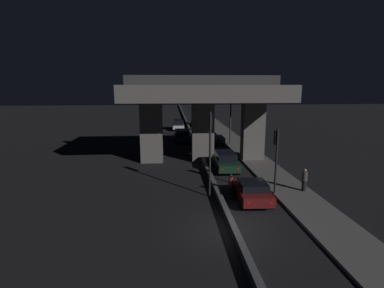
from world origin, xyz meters
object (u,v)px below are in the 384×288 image
(traffic_light_left_of_median, at_px, (210,140))
(street_lamp, at_px, (228,110))
(car_black_third, at_px, (216,144))
(traffic_light_right_of_median, at_px, (276,149))
(car_dark_green_second, at_px, (225,161))
(car_dark_red_lead, at_px, (252,191))
(motorcycle_black_filtering_near, at_px, (231,187))
(car_white_second_oncoming, at_px, (178,125))
(car_dark_blue_sixth, at_px, (197,122))
(pedestrian_on_sidewalk, at_px, (304,180))
(car_dark_blue_lead_oncoming, at_px, (182,136))
(car_silver_fifth, at_px, (202,128))
(car_dark_blue_fourth, at_px, (208,136))

(traffic_light_left_of_median, bearing_deg, street_lamp, 75.31)
(street_lamp, distance_m, car_black_third, 5.39)
(traffic_light_right_of_median, distance_m, car_dark_green_second, 6.92)
(car_dark_red_lead, bearing_deg, motorcycle_black_filtering_near, 48.87)
(car_dark_green_second, xyz_separation_m, car_white_second_oncoming, (-3.46, 24.59, 0.01))
(car_dark_blue_sixth, distance_m, pedestrian_on_sidewalk, 35.52)
(car_dark_blue_lead_oncoming, bearing_deg, motorcycle_black_filtering_near, 6.12)
(car_dark_green_second, bearing_deg, car_black_third, -2.62)
(traffic_light_left_of_median, relative_size, car_silver_fifth, 1.42)
(car_dark_blue_fourth, bearing_deg, car_silver_fifth, 2.65)
(car_white_second_oncoming, bearing_deg, car_dark_blue_lead_oncoming, 1.13)
(car_silver_fifth, bearing_deg, motorcycle_black_filtering_near, 175.65)
(car_dark_green_second, bearing_deg, car_dark_blue_sixth, 0.02)
(street_lamp, bearing_deg, car_white_second_oncoming, 113.81)
(traffic_light_right_of_median, bearing_deg, traffic_light_left_of_median, -179.86)
(car_dark_red_lead, bearing_deg, car_dark_blue_fourth, 2.21)
(car_silver_fifth, height_order, car_dark_blue_sixth, car_dark_blue_sixth)
(car_black_third, distance_m, car_dark_blue_lead_oncoming, 6.91)
(street_lamp, relative_size, car_white_second_oncoming, 1.81)
(car_dark_green_second, xyz_separation_m, car_black_third, (0.37, 7.76, 0.02))
(traffic_light_left_of_median, xyz_separation_m, traffic_light_right_of_median, (4.46, 0.01, -0.70))
(traffic_light_right_of_median, xyz_separation_m, car_dark_green_second, (-2.27, 6.11, -2.30))
(car_dark_red_lead, xyz_separation_m, car_dark_blue_sixth, (-0.36, 36.48, 0.08))
(car_silver_fifth, height_order, car_white_second_oncoming, car_white_second_oncoming)
(car_dark_green_second, bearing_deg, street_lamp, -11.74)
(car_silver_fifth, relative_size, car_dark_blue_lead_oncoming, 0.99)
(car_dark_green_second, bearing_deg, car_dark_blue_fourth, -0.92)
(street_lamp, relative_size, car_dark_blue_fourth, 1.80)
(street_lamp, xyz_separation_m, pedestrian_on_sidewalk, (2.03, -17.35, -3.41))
(traffic_light_right_of_median, distance_m, car_white_second_oncoming, 31.32)
(car_white_second_oncoming, bearing_deg, car_silver_fifth, 46.37)
(car_dark_red_lead, relative_size, car_dark_blue_lead_oncoming, 0.99)
(traffic_light_left_of_median, height_order, pedestrian_on_sidewalk, traffic_light_left_of_median)
(car_silver_fifth, distance_m, car_white_second_oncoming, 5.05)
(car_dark_green_second, distance_m, motorcycle_black_filtering_near, 6.19)
(car_silver_fifth, height_order, car_dark_blue_lead_oncoming, car_dark_blue_lead_oncoming)
(traffic_light_left_of_median, height_order, car_dark_blue_sixth, traffic_light_left_of_median)
(traffic_light_left_of_median, distance_m, car_dark_red_lead, 4.23)
(car_black_third, relative_size, car_dark_blue_fourth, 1.06)
(pedestrian_on_sidewalk, bearing_deg, traffic_light_right_of_median, -176.98)
(traffic_light_right_of_median, height_order, car_dark_blue_sixth, traffic_light_right_of_median)
(traffic_light_right_of_median, height_order, car_dark_blue_lead_oncoming, traffic_light_right_of_median)
(traffic_light_left_of_median, bearing_deg, car_dark_blue_fourth, 83.11)
(street_lamp, distance_m, car_white_second_oncoming, 14.89)
(car_dark_blue_fourth, bearing_deg, car_white_second_oncoming, 21.56)
(car_dark_blue_fourth, bearing_deg, pedestrian_on_sidewalk, -166.49)
(car_dark_green_second, relative_size, car_dark_blue_fourth, 1.06)
(car_dark_blue_lead_oncoming, bearing_deg, car_dark_blue_fourth, 98.01)
(car_dark_blue_sixth, xyz_separation_m, car_white_second_oncoming, (-3.51, -4.67, 0.07))
(car_white_second_oncoming, bearing_deg, car_black_third, 13.24)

